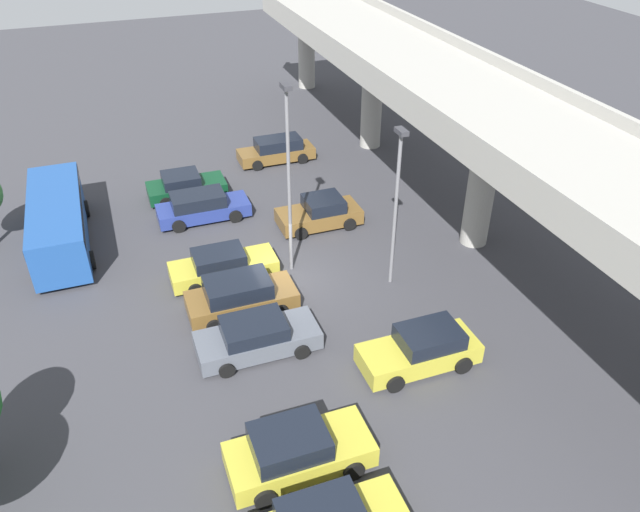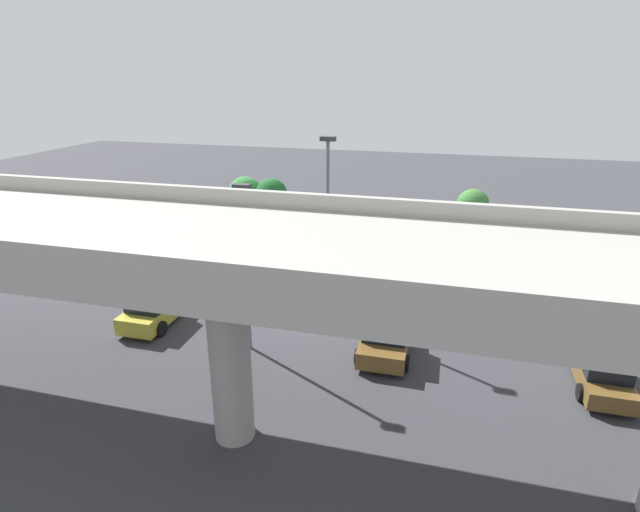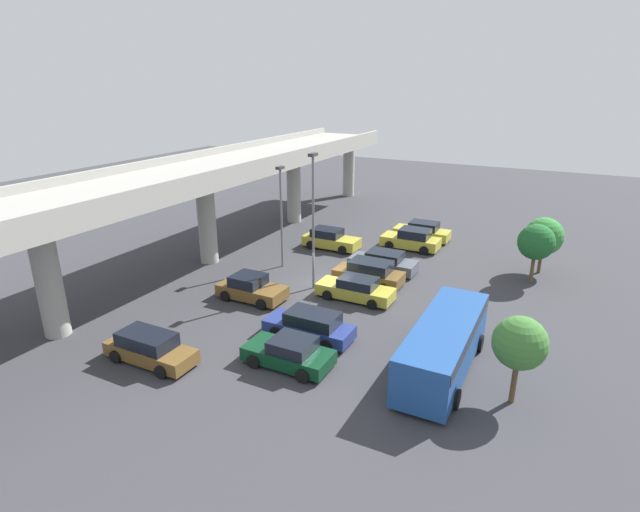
% 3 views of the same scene
% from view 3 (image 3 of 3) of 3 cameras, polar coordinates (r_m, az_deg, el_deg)
% --- Properties ---
extents(ground_plane, '(110.85, 110.85, 0.00)m').
position_cam_3_polar(ground_plane, '(33.86, 1.11, -3.38)').
color(ground_plane, '#38383D').
extents(highway_overpass, '(53.07, 6.95, 7.77)m').
position_cam_3_polar(highway_overpass, '(37.47, -13.16, 8.43)').
color(highway_overpass, '#9E9B93').
rests_on(highway_overpass, ground_plane).
extents(parked_car_0, '(1.98, 4.77, 1.54)m').
position_cam_3_polar(parked_car_0, '(26.28, -18.90, -9.91)').
color(parked_car_0, brown).
rests_on(parked_car_0, ground_plane).
extents(parked_car_1, '(2.24, 4.36, 1.46)m').
position_cam_3_polar(parked_car_1, '(24.67, -3.52, -10.97)').
color(parked_car_1, '#0C381E').
rests_on(parked_car_1, ground_plane).
extents(parked_car_2, '(2.09, 4.86, 1.55)m').
position_cam_3_polar(parked_car_2, '(26.97, -1.15, -7.95)').
color(parked_car_2, navy).
rests_on(parked_car_2, ground_plane).
extents(parked_car_3, '(2.26, 4.33, 1.58)m').
position_cam_3_polar(parked_car_3, '(31.87, -7.88, -3.67)').
color(parked_car_3, brown).
rests_on(parked_car_3, ground_plane).
extents(parked_car_4, '(2.04, 4.89, 1.46)m').
position_cam_3_polar(parked_car_4, '(31.64, 4.11, -3.79)').
color(parked_car_4, gold).
rests_on(parked_car_4, ground_plane).
extents(parked_car_5, '(2.23, 4.66, 1.66)m').
position_cam_3_polar(parked_car_5, '(33.98, 5.63, -1.95)').
color(parked_car_5, brown).
rests_on(parked_car_5, ground_plane).
extents(parked_car_6, '(2.22, 4.84, 1.50)m').
position_cam_3_polar(parked_car_6, '(36.38, 7.26, -0.68)').
color(parked_car_6, '#515660').
rests_on(parked_car_6, ground_plane).
extents(parked_car_7, '(2.13, 4.62, 1.64)m').
position_cam_3_polar(parked_car_7, '(41.01, 1.18, 1.93)').
color(parked_car_7, gold).
rests_on(parked_car_7, ground_plane).
extents(parked_car_8, '(2.26, 4.68, 1.70)m').
position_cam_3_polar(parked_car_8, '(41.55, 10.43, 1.87)').
color(parked_car_8, gold).
rests_on(parked_car_8, ground_plane).
extents(parked_car_9, '(2.13, 4.73, 1.60)m').
position_cam_3_polar(parked_car_9, '(44.13, 11.61, 2.77)').
color(parked_car_9, gold).
rests_on(parked_car_9, ground_plane).
extents(shuttle_bus, '(8.62, 2.80, 2.51)m').
position_cam_3_polar(shuttle_bus, '(24.57, 14.00, -9.52)').
color(shuttle_bus, '#1E478C').
rests_on(shuttle_bus, ground_plane).
extents(lamp_post_near_aisle, '(0.70, 0.35, 7.46)m').
position_cam_3_polar(lamp_post_near_aisle, '(36.06, -4.47, 5.40)').
color(lamp_post_near_aisle, slate).
rests_on(lamp_post_near_aisle, ground_plane).
extents(lamp_post_mid_lot, '(0.70, 0.35, 8.94)m').
position_cam_3_polar(lamp_post_mid_lot, '(31.80, -0.78, 4.95)').
color(lamp_post_mid_lot, slate).
rests_on(lamp_post_mid_lot, ground_plane).
extents(tree_front_left, '(2.27, 2.27, 4.02)m').
position_cam_3_polar(tree_front_left, '(22.57, 21.87, -9.25)').
color(tree_front_left, brown).
rests_on(tree_front_left, ground_plane).
extents(tree_front_centre, '(2.42, 2.42, 4.15)m').
position_cam_3_polar(tree_front_centre, '(36.29, 23.48, 1.46)').
color(tree_front_centre, brown).
rests_on(tree_front_centre, ground_plane).
extents(tree_front_right, '(2.66, 2.66, 4.09)m').
position_cam_3_polar(tree_front_right, '(38.51, 24.21, 2.06)').
color(tree_front_right, brown).
rests_on(tree_front_right, ground_plane).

